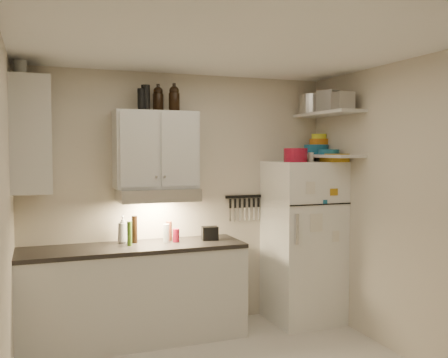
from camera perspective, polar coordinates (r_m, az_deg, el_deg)
name	(u,v)px	position (r m, az deg, el deg)	size (l,w,h in m)	color
ceiling	(235,43)	(3.82, 1.30, 15.26)	(3.20, 3.00, 0.02)	white
back_wall	(181,200)	(5.19, -4.97, -2.45)	(3.20, 0.02, 2.60)	beige
left_wall	(2,231)	(3.51, -24.02, -5.47)	(0.02, 3.00, 2.60)	beige
right_wall	(407,210)	(4.62, 20.18, -3.35)	(0.02, 3.00, 2.60)	beige
base_cabinet	(134,296)	(4.94, -10.23, -12.97)	(2.10, 0.60, 0.88)	silver
countertop	(134,248)	(4.83, -10.28, -7.72)	(2.10, 0.62, 0.04)	black
upper_cabinet	(156,150)	(4.92, -7.81, 3.34)	(0.80, 0.33, 0.75)	silver
side_cabinet	(31,135)	(4.67, -21.20, 4.69)	(0.33, 0.55, 1.00)	silver
range_hood	(158,195)	(4.88, -7.60, -1.77)	(0.76, 0.46, 0.12)	silver
fridge	(303,241)	(5.42, 9.03, -7.05)	(0.70, 0.68, 1.70)	white
shelf_hi	(328,114)	(5.33, 11.77, 7.32)	(0.30, 0.95, 0.03)	silver
shelf_lo	(327,156)	(5.32, 11.71, 2.59)	(0.30, 0.95, 0.03)	silver
knife_strip	(244,197)	(5.40, 2.28, -2.01)	(0.42, 0.02, 0.03)	black
dutch_oven	(296,155)	(5.16, 8.18, 2.72)	(0.24, 0.24, 0.14)	maroon
book_stack	(334,158)	(5.23, 12.50, 2.38)	(0.20, 0.25, 0.08)	#B28116
spice_jar	(311,157)	(5.28, 9.89, 2.48)	(0.06, 0.06, 0.10)	silver
stock_pot	(313,104)	(5.53, 10.09, 8.41)	(0.29, 0.29, 0.21)	silver
tin_a	(330,101)	(5.28, 11.97, 8.68)	(0.21, 0.19, 0.21)	#AAAAAD
tin_b	(343,101)	(5.07, 13.44, 8.66)	(0.17, 0.17, 0.17)	#AAAAAD
bowl_teal	(316,150)	(5.59, 10.50, 3.33)	(0.27, 0.27, 0.11)	#185E85
bowl_orange	(319,142)	(5.63, 10.81, 4.20)	(0.21, 0.21, 0.06)	orange
bowl_yellow	(319,136)	(5.64, 10.82, 4.80)	(0.17, 0.17, 0.05)	yellow
plates	(329,152)	(5.30, 11.88, 3.04)	(0.22, 0.22, 0.05)	#185E85
growler_a	(158,99)	(5.00, -7.54, 9.07)	(0.11, 0.11, 0.25)	black
growler_b	(174,98)	(4.96, -5.72, 9.16)	(0.11, 0.11, 0.25)	black
thermos_a	(146,98)	(4.92, -8.95, 9.14)	(0.09, 0.09, 0.25)	black
thermos_b	(141,100)	(4.89, -9.44, 8.95)	(0.07, 0.07, 0.21)	black
side_jar	(20,69)	(4.73, -22.26, 11.60)	(0.11, 0.11, 0.14)	silver
soap_bottle	(123,228)	(4.94, -11.48, -5.46)	(0.12, 0.12, 0.30)	silver
pepper_mill	(169,231)	(5.03, -6.31, -5.91)	(0.06, 0.06, 0.19)	brown
oil_bottle	(129,234)	(4.81, -10.75, -6.14)	(0.04, 0.04, 0.23)	#3D6519
vinegar_bottle	(135,229)	(4.94, -10.19, -5.69)	(0.06, 0.06, 0.27)	black
clear_bottle	(166,233)	(4.93, -6.62, -6.17)	(0.06, 0.06, 0.18)	silver
red_jar	(176,235)	(4.94, -5.51, -6.43)	(0.07, 0.07, 0.13)	maroon
caddy	(210,233)	(5.03, -1.62, -6.22)	(0.16, 0.11, 0.14)	black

